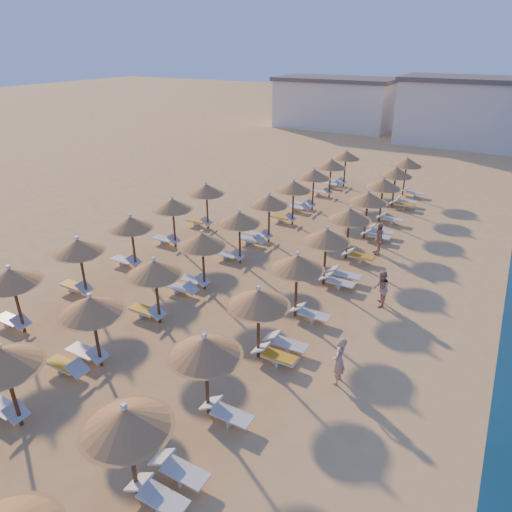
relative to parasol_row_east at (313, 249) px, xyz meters
The scene contains 9 objects.
ground 4.87m from the parasol_row_east, 120.41° to the right, with size 220.00×220.00×0.00m, color #E3A463.
hotel_blocks 41.99m from the parasol_row_east, 87.67° to the left, with size 46.71×11.86×8.10m.
parasol_row_east is the anchor object (origin of this frame).
parasol_row_west 4.78m from the parasol_row_east, behind, with size 2.34×38.50×3.05m.
parasol_row_inland 9.73m from the parasol_row_east, 160.26° to the right, with size 2.34×18.77×3.05m.
loungers 4.18m from the parasol_row_east, 169.50° to the right, with size 12.29×36.76×0.66m.
beachgoer_c 6.75m from the parasol_row_east, 78.42° to the left, with size 1.07×0.44×1.82m, color tan.
beachgoer_b 3.53m from the parasol_row_east, 18.62° to the left, with size 0.83×0.65×1.71m, color tan.
beachgoer_a 5.93m from the parasol_row_east, 57.24° to the right, with size 0.66×0.44×1.82m, color tan.
Camera 1 is at (8.89, -13.57, 10.83)m, focal length 32.00 mm.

